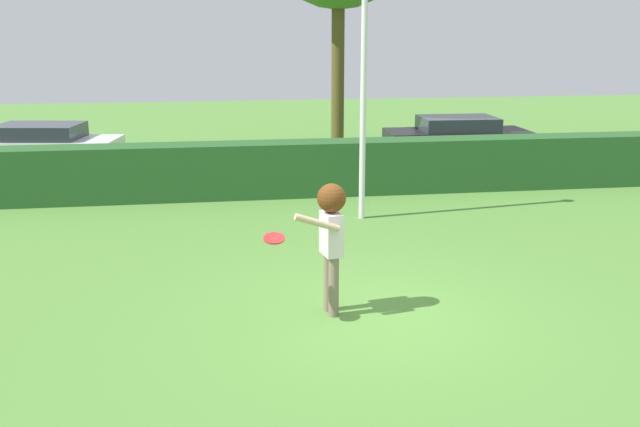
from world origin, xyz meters
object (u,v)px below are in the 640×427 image
lamppost (364,54)px  parked_car_black (457,136)px  person (331,229)px  frisbee (274,238)px  parked_car_white (41,145)px

lamppost → parked_car_black: bearing=56.1°
person → frisbee: (-0.78, -0.34, 0.01)m
frisbee → lamppost: lamppost is taller
parked_car_white → parked_car_black: size_ratio=1.04×
frisbee → parked_car_black: (6.47, 11.48, -0.52)m
frisbee → lamppost: size_ratio=0.05×
lamppost → parked_car_black: 8.02m
person → parked_car_black: bearing=62.9°
frisbee → parked_car_white: frisbee is taller
person → parked_car_black: (5.69, 11.14, -0.51)m
person → lamppost: size_ratio=0.30×
lamppost → frisbee: bearing=-113.4°
lamppost → parked_car_black: lamppost is taller
parked_car_white → parked_car_black: same height
person → parked_car_white: (-6.20, 11.29, -0.51)m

